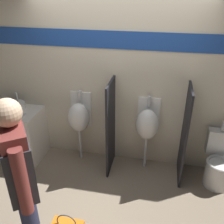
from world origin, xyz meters
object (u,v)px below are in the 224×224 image
Objects in this scene: sink_basin at (14,107)px; cell_phone at (22,116)px; urinal_near_counter at (79,117)px; toilet at (219,164)px; urinal_far at (147,124)px; person_in_vest at (21,175)px.

sink_basin reaches higher than cell_phone.
urinal_near_counter reaches higher than sink_basin.
cell_phone is at bearing -177.73° from toilet.
person_in_vest is at bearing -121.86° from urinal_far.
sink_basin is 2.10m from urinal_far.
urinal_near_counter is at bearing -35.99° from person_in_vest.
urinal_far is at bearing 2.24° from sink_basin.
cell_phone is 1.89m from urinal_far.
cell_phone is 0.08× the size of person_in_vest.
urinal_near_counter reaches higher than cell_phone.
toilet is at bearing 2.27° from cell_phone.
urinal_far is (2.10, 0.08, -0.12)m from sink_basin.
urinal_near_counter is at bearing 4.52° from sink_basin.
sink_basin is 0.29m from cell_phone.
sink_basin is at bearing 178.94° from toilet.
sink_basin is 0.19× the size of person_in_vest.
sink_basin reaches higher than toilet.
toilet is at bearing -90.47° from person_in_vest.
urinal_near_counter is 1.30× the size of toilet.
sink_basin is 0.29× the size of urinal_far.
urinal_far is at bearing 0.00° from urinal_near_counter.
urinal_near_counter is 2.18m from toilet.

